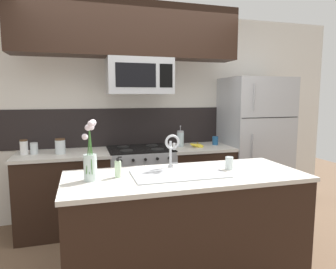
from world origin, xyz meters
The scene contains 21 objects.
ground_plane centered at (0.00, 0.00, 0.00)m, with size 10.00×10.00×0.00m, color brown.
rear_partition centered at (0.30, 1.28, 1.30)m, with size 5.20×0.10×2.60m, color silver.
splash_band centered at (0.00, 1.22, 1.15)m, with size 3.53×0.01×0.48m, color black.
back_counter_left centered at (-0.88, 0.90, 0.46)m, with size 1.03×0.65×0.91m.
back_counter_right centered at (0.77, 0.90, 0.46)m, with size 0.80×0.65×0.91m.
stove_range centered at (0.00, 0.90, 0.46)m, with size 0.76×0.64×0.93m.
microwave centered at (0.00, 0.88, 1.77)m, with size 0.74×0.40×0.41m.
upper_cabinet_band centered at (-0.11, 0.85, 2.28)m, with size 2.53×0.34×0.60m, color black.
refrigerator centered at (1.56, 0.92, 0.89)m, with size 0.82×0.74×1.78m.
storage_jar_tall centered at (-1.28, 0.92, 0.99)m, with size 0.08×0.08×0.17m.
storage_jar_medium centered at (-1.18, 0.92, 0.97)m, with size 0.08×0.08×0.13m.
storage_jar_short centered at (-0.90, 0.86, 0.99)m, with size 0.11×0.11×0.17m.
banana_bunch centered at (0.72, 0.84, 0.93)m, with size 0.19×0.16×0.08m.
french_press centered at (0.53, 0.96, 1.01)m, with size 0.09×0.09×0.27m.
coffee_tin centered at (1.01, 0.95, 0.97)m, with size 0.08×0.08×0.11m, color #1E5184.
island_counter centered at (0.14, -0.35, 0.46)m, with size 1.96×0.79×0.91m.
kitchen_sink centered at (0.09, -0.35, 0.84)m, with size 0.76×0.42×0.16m.
sink_faucet centered at (0.09, -0.14, 1.11)m, with size 0.14×0.14×0.31m.
dish_soap_bottle centered at (-0.40, -0.29, 0.98)m, with size 0.06×0.05×0.16m.
drinking_glass centered at (0.56, -0.31, 0.97)m, with size 0.07×0.07×0.11m.
flower_vase centered at (-0.61, -0.33, 1.06)m, with size 0.11×0.19×0.47m.
Camera 1 is at (-0.66, -2.61, 1.54)m, focal length 32.00 mm.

